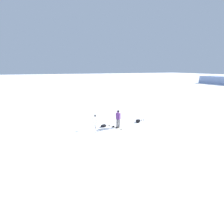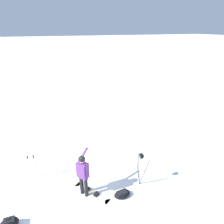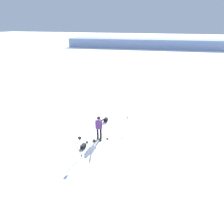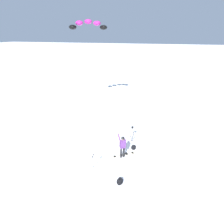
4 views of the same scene
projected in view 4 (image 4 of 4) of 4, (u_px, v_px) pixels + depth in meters
name	position (u px, v px, depth m)	size (l,w,h in m)	color
ground_plane	(129.00, 160.00, 12.83)	(300.00, 300.00, 0.00)	white
snowboarder	(123.00, 145.00, 12.74)	(0.59, 0.73, 1.80)	black
snowboard	(124.00, 155.00, 13.40)	(1.15, 1.58, 0.10)	beige
traction_kite	(88.00, 24.00, 17.39)	(2.98, 3.72, 0.95)	black
gear_bag_large	(120.00, 181.00, 10.80)	(0.55, 0.38, 0.35)	black
camera_tripod	(132.00, 131.00, 14.61)	(0.58, 0.54, 1.46)	#262628
gear_bag_small	(134.00, 147.00, 14.11)	(0.66, 0.41, 0.23)	black
ski_poles	(93.00, 160.00, 11.73)	(0.28, 0.27, 1.14)	gray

